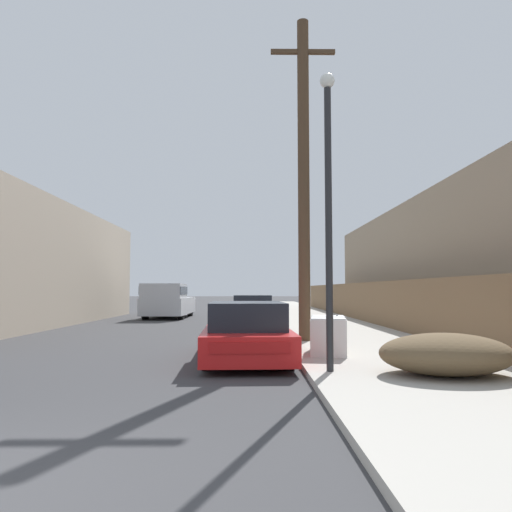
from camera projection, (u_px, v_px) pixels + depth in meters
name	position (u px, v px, depth m)	size (l,w,h in m)	color
sidewalk_curb	(307.00, 316.00, 26.79)	(4.20, 63.00, 0.12)	#ADA89E
discarded_fridge	(328.00, 335.00, 10.78)	(0.96, 1.64, 0.81)	silver
parked_sports_car_red	(246.00, 333.00, 10.61)	(1.92, 4.72, 1.23)	red
car_parked_mid	(253.00, 311.00, 20.40)	(1.79, 4.36, 1.27)	silver
pickup_truck	(168.00, 301.00, 26.05)	(2.19, 5.44, 1.79)	silver
utility_pole	(304.00, 174.00, 13.72)	(1.80, 0.32, 8.90)	#4C3826
street_lamp	(328.00, 197.00, 8.55)	(0.26, 0.26, 5.13)	#232326
brush_pile	(446.00, 354.00, 8.03)	(2.13, 1.75, 0.67)	brown
wooden_fence	(358.00, 301.00, 22.96)	(0.08, 35.55, 1.68)	brown
building_right_house	(464.00, 265.00, 22.07)	(6.00, 23.70, 5.16)	gray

